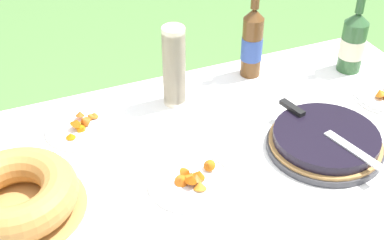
% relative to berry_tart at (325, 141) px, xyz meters
% --- Properties ---
extents(garden_table, '(1.79, 0.92, 0.77)m').
position_rel_berry_tart_xyz_m(garden_table, '(-0.37, 0.09, -0.10)').
color(garden_table, brown).
rests_on(garden_table, ground_plane).
extents(tablecloth, '(1.80, 0.93, 0.10)m').
position_rel_berry_tart_xyz_m(tablecloth, '(-0.37, 0.09, -0.04)').
color(tablecloth, white).
rests_on(tablecloth, garden_table).
extents(berry_tart, '(0.33, 0.33, 0.06)m').
position_rel_berry_tart_xyz_m(berry_tart, '(0.00, 0.00, 0.00)').
color(berry_tart, '#38383D').
rests_on(berry_tart, tablecloth).
extents(serving_knife, '(0.11, 0.37, 0.01)m').
position_rel_berry_tart_xyz_m(serving_knife, '(-0.01, 0.03, 0.04)').
color(serving_knife, silver).
rests_on(serving_knife, berry_tart).
extents(bundt_cake, '(0.34, 0.34, 0.10)m').
position_rel_berry_tart_xyz_m(bundt_cake, '(-0.84, 0.09, 0.02)').
color(bundt_cake, '#B78447').
rests_on(bundt_cake, tablecloth).
extents(cup_stack, '(0.07, 0.07, 0.27)m').
position_rel_berry_tart_xyz_m(cup_stack, '(-0.31, 0.39, 0.11)').
color(cup_stack, beige).
rests_on(cup_stack, tablecloth).
extents(cider_bottle_green, '(0.09, 0.09, 0.30)m').
position_rel_berry_tart_xyz_m(cider_bottle_green, '(0.33, 0.35, 0.08)').
color(cider_bottle_green, '#2D562D').
rests_on(cider_bottle_green, tablecloth).
extents(cider_bottle_amber, '(0.07, 0.07, 0.33)m').
position_rel_berry_tart_xyz_m(cider_bottle_amber, '(-0.01, 0.45, 0.10)').
color(cider_bottle_amber, brown).
rests_on(cider_bottle_amber, tablecloth).
extents(snack_plate_near, '(0.23, 0.23, 0.05)m').
position_rel_berry_tart_xyz_m(snack_plate_near, '(-0.41, 0.01, -0.02)').
color(snack_plate_near, white).
rests_on(snack_plate_near, tablecloth).
extents(snack_plate_left, '(0.23, 0.23, 0.05)m').
position_rel_berry_tart_xyz_m(snack_plate_left, '(-0.62, 0.36, -0.02)').
color(snack_plate_left, white).
rests_on(snack_plate_left, tablecloth).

